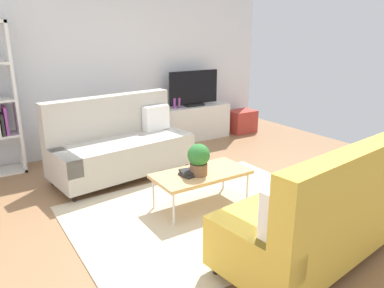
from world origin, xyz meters
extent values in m
plane|color=#936B47|center=(0.00, 0.00, 0.00)|extent=(7.68, 7.68, 0.00)
cube|color=silver|center=(0.00, 2.80, 1.45)|extent=(6.40, 0.12, 2.90)
cube|color=beige|center=(0.12, -0.14, 0.01)|extent=(2.90, 2.20, 0.01)
cube|color=#B2ADA3|center=(-0.23, 1.41, 0.32)|extent=(1.99, 1.07, 0.44)
cube|color=#B2ADA3|center=(-0.27, 1.73, 0.82)|extent=(1.91, 0.44, 0.56)
cube|color=#B2ADA3|center=(0.61, 1.52, 0.43)|extent=(0.31, 0.86, 0.22)
cube|color=#B2ADA3|center=(-1.08, 1.30, 0.43)|extent=(0.31, 0.86, 0.22)
cylinder|color=black|center=(0.67, 1.19, 0.05)|extent=(0.05, 0.05, 0.10)
cylinder|color=black|center=(-1.05, 0.97, 0.05)|extent=(0.05, 0.05, 0.10)
cylinder|color=black|center=(0.59, 1.86, 0.05)|extent=(0.05, 0.05, 0.10)
cylinder|color=black|center=(-1.14, 1.64, 0.05)|extent=(0.05, 0.05, 0.10)
cube|color=white|center=(0.41, 1.64, 0.72)|extent=(0.41, 0.19, 0.36)
cube|color=gold|center=(0.47, -1.29, 0.32)|extent=(1.99, 1.06, 0.44)
cube|color=gold|center=(0.51, -1.60, 0.82)|extent=(1.91, 0.43, 0.56)
cube|color=gold|center=(-0.38, -1.39, 0.43)|extent=(0.30, 0.86, 0.22)
cube|color=gold|center=(1.31, -1.19, 0.43)|extent=(0.30, 0.86, 0.22)
cylinder|color=black|center=(-0.44, -1.05, 0.05)|extent=(0.05, 0.05, 0.10)
cylinder|color=black|center=(1.29, -0.85, 0.05)|extent=(0.05, 0.05, 0.10)
cube|color=white|center=(-0.18, -1.51, 0.72)|extent=(0.41, 0.19, 0.36)
cube|color=tan|center=(0.17, 0.06, 0.40)|extent=(1.10, 0.56, 0.04)
cylinder|color=silver|center=(-0.33, 0.29, 0.19)|extent=(0.02, 0.02, 0.38)
cylinder|color=silver|center=(0.67, 0.29, 0.19)|extent=(0.02, 0.02, 0.38)
cylinder|color=silver|center=(-0.33, -0.17, 0.19)|extent=(0.02, 0.02, 0.38)
cylinder|color=silver|center=(0.67, -0.17, 0.19)|extent=(0.02, 0.02, 0.38)
cube|color=silver|center=(1.61, 2.46, 0.32)|extent=(1.40, 0.44, 0.64)
cube|color=black|center=(1.61, 2.44, 0.66)|extent=(0.36, 0.20, 0.04)
cube|color=black|center=(1.61, 2.44, 0.98)|extent=(1.00, 0.05, 0.60)
cube|color=white|center=(-1.36, 2.48, 1.05)|extent=(0.04, 0.36, 2.10)
cube|color=#262626|center=(-1.57, 2.48, 0.71)|extent=(0.04, 0.29, 0.30)
cube|color=purple|center=(-1.52, 2.48, 0.76)|extent=(0.04, 0.29, 0.40)
cube|color=#B2382D|center=(2.71, 2.36, 0.22)|extent=(0.52, 0.40, 0.44)
cylinder|color=brown|center=(0.10, 0.02, 0.49)|extent=(0.20, 0.20, 0.13)
sphere|color=#2D7233|center=(0.10, 0.02, 0.65)|extent=(0.25, 0.25, 0.25)
cube|color=#262626|center=(0.03, 0.06, 0.43)|extent=(0.26, 0.21, 0.03)
cube|color=#262626|center=(0.03, 0.06, 0.46)|extent=(0.27, 0.22, 0.03)
cylinder|color=#4C72B2|center=(1.03, 2.51, 0.73)|extent=(0.10, 0.10, 0.18)
cylinder|color=purple|center=(1.19, 2.42, 0.73)|extent=(0.05, 0.05, 0.18)
cylinder|color=purple|center=(1.29, 2.42, 0.73)|extent=(0.04, 0.04, 0.18)
camera|label=1|loc=(-2.03, -3.16, 1.96)|focal=34.43mm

